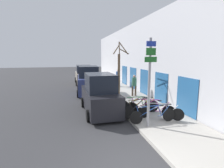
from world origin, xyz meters
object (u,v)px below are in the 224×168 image
object	(u,v)px
bicycle_5	(137,105)
parked_car_1	(88,81)
bicycle_3	(141,108)
pedestrian_near	(134,84)
pedestrian_far	(118,77)
bicycle_4	(142,107)
bicycle_1	(160,112)
parked_car_0	(100,95)
parked_car_2	(84,75)
bicycle_2	(150,109)
signpost	(149,80)
street_tree	(119,72)
bicycle_0	(153,115)

from	to	relation	value
bicycle_5	parked_car_1	world-z (taller)	parked_car_1
bicycle_3	pedestrian_near	world-z (taller)	pedestrian_near
pedestrian_far	bicycle_3	bearing A→B (deg)	81.65
bicycle_4	bicycle_5	size ratio (longest dim) A/B	1.08
bicycle_1	bicycle_4	size ratio (longest dim) A/B	0.91
parked_car_0	parked_car_2	distance (m)	11.24
bicycle_4	bicycle_2	bearing A→B (deg)	-172.03
bicycle_4	parked_car_2	size ratio (longest dim) A/B	0.48
signpost	bicycle_5	distance (m)	2.91
bicycle_1	bicycle_2	distance (m)	0.57
bicycle_1	street_tree	world-z (taller)	street_tree
bicycle_5	street_tree	distance (m)	3.34
parked_car_1	parked_car_2	bearing A→B (deg)	92.87
parked_car_1	bicycle_3	bearing A→B (deg)	-69.79
signpost	bicycle_1	xyz separation A→B (m)	(0.98, 0.67, -1.77)
bicycle_1	parked_car_0	bearing A→B (deg)	77.75
bicycle_3	pedestrian_far	xyz separation A→B (m)	(1.28, 9.22, 0.63)
bicycle_0	bicycle_4	distance (m)	1.42
signpost	pedestrian_far	size ratio (longest dim) A/B	2.21
parked_car_1	pedestrian_near	world-z (taller)	parked_car_1
bicycle_3	pedestrian_near	bearing A→B (deg)	-41.19
parked_car_2	parked_car_0	bearing A→B (deg)	-89.82
bicycle_2	parked_car_0	size ratio (longest dim) A/B	0.50
bicycle_1	bicycle_5	xyz separation A→B (m)	(-0.64, 1.61, -0.01)
parked_car_2	street_tree	bearing A→B (deg)	-78.28
bicycle_2	parked_car_0	xyz separation A→B (m)	(-2.36, 1.82, 0.48)
parked_car_1	bicycle_1	bearing A→B (deg)	-66.64
bicycle_1	pedestrian_near	size ratio (longest dim) A/B	1.21
signpost	bicycle_0	xyz separation A→B (m)	(0.42, 0.33, -1.77)
parked_car_0	bicycle_1	bearing A→B (deg)	-41.37
signpost	parked_car_1	world-z (taller)	signpost
bicycle_2	bicycle_5	distance (m)	1.20
bicycle_5	parked_car_0	world-z (taller)	parked_car_0
parked_car_2	pedestrian_far	size ratio (longest dim) A/B	2.61
bicycle_1	parked_car_1	distance (m)	8.27
parked_car_0	parked_car_1	xyz separation A→B (m)	(-0.09, 5.49, 0.07)
bicycle_1	pedestrian_far	bearing A→B (deg)	24.33
parked_car_1	pedestrian_far	distance (m)	4.06
signpost	bicycle_2	bearing A→B (deg)	60.80
bicycle_1	bicycle_2	xyz separation A→B (m)	(-0.36, 0.45, 0.04)
signpost	bicycle_4	xyz separation A→B (m)	(0.43, 1.75, -1.77)
signpost	parked_car_0	distance (m)	3.63
bicycle_3	parked_car_0	world-z (taller)	parked_car_0
pedestrian_near	pedestrian_far	distance (m)	4.68
bicycle_5	pedestrian_far	size ratio (longest dim) A/B	1.17
bicycle_2	pedestrian_near	bearing A→B (deg)	23.32
bicycle_4	pedestrian_near	size ratio (longest dim) A/B	1.33
signpost	bicycle_5	world-z (taller)	signpost
signpost	parked_car_1	bearing A→B (deg)	102.22
parked_car_0	parked_car_1	world-z (taller)	parked_car_1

